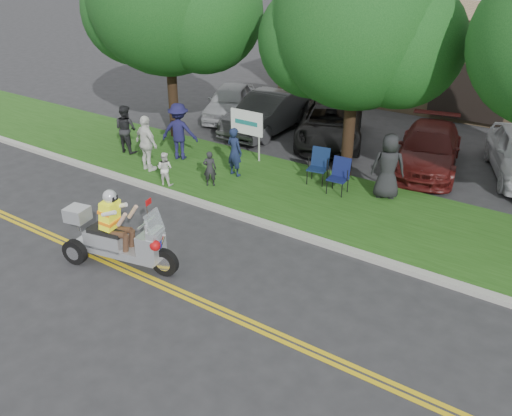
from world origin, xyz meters
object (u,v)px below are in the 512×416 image
Objects in this scene: parked_car_mid at (330,124)px; parked_car_right at (429,149)px; spectator_adult_left at (235,152)px; spectator_adult_mid at (126,129)px; trike_scooter at (117,239)px; lawn_chair_b at (340,173)px; parked_car_far_left at (230,101)px; spectator_adult_right at (147,143)px; parked_car_left at (267,113)px; lawn_chair_a at (319,163)px.

parked_car_right is (3.84, -0.47, -0.01)m from parked_car_mid.
spectator_adult_left is 4.35m from spectator_adult_mid.
trike_scooter is at bearing -114.54° from parked_car_mid.
parked_car_mid is (0.87, 4.71, -0.19)m from spectator_adult_left.
parked_car_right reaches higher than lawn_chair_b.
lawn_chair_b is at bearing -53.70° from parked_car_far_left.
spectator_adult_right is 0.36× the size of parked_car_mid.
spectator_adult_left reaches higher than parked_car_far_left.
spectator_adult_left is 0.34× the size of parked_car_left.
trike_scooter is 6.81m from lawn_chair_a.
trike_scooter is 1.59× the size of spectator_adult_right.
parked_car_left is (0.84, 5.66, -0.24)m from spectator_adult_right.
parked_car_left is at bearing 165.33° from parked_car_right.
trike_scooter reaches higher than parked_car_mid.
trike_scooter is at bearing -77.91° from parked_car_left.
spectator_adult_mid is 10.18m from parked_car_right.
lawn_chair_b is 4.66m from parked_car_mid.
spectator_adult_left is (-2.42, -1.02, 0.17)m from lawn_chair_a.
parked_car_left reaches higher than parked_car_mid.
parked_car_far_left is at bearing 161.10° from parked_car_right.
trike_scooter reaches higher than spectator_adult_left.
parked_car_left is at bearing 162.71° from parked_car_mid.
parked_car_mid is (0.08, 10.30, 0.04)m from trike_scooter.
parked_car_right is (4.71, 4.24, -0.20)m from spectator_adult_left.
trike_scooter is at bearing -124.89° from parked_car_right.
parked_car_right is at bearing 45.01° from lawn_chair_a.
parked_car_far_left is at bearing 151.17° from parked_car_mid.
trike_scooter is 10.30m from parked_car_mid.
spectator_adult_right reaches higher than spectator_adult_left.
spectator_adult_right reaches higher than lawn_chair_b.
trike_scooter is 7.26m from spectator_adult_mid.
spectator_adult_right is 6.87m from parked_car_mid.
spectator_adult_left is at bearing -166.59° from lawn_chair_a.
parked_car_far_left is (-7.30, 4.41, 0.00)m from lawn_chair_b.
trike_scooter is at bearing 133.08° from spectator_adult_mid.
parked_car_right is (7.23, 5.49, -0.33)m from spectator_adult_right.
lawn_chair_a is 2.63m from spectator_adult_left.
parked_car_left is at bearing -39.47° from parked_car_far_left.
parked_car_left is (2.64, 4.85, -0.17)m from spectator_adult_mid.
parked_car_left is at bearing 139.81° from lawn_chair_b.
trike_scooter is at bearing -88.35° from parked_car_far_left.
parked_car_mid is at bearing -136.96° from spectator_adult_mid.
parked_car_far_left is (-6.45, 4.10, -0.02)m from lawn_chair_a.
spectator_adult_mid reaches higher than lawn_chair_b.
parked_car_left reaches higher than parked_car_far_left.
lawn_chair_b is at bearing -159.43° from spectator_adult_left.
lawn_chair_a is 0.59× the size of spectator_adult_right.
parked_car_left is at bearing -60.79° from spectator_adult_left.
spectator_adult_right is 0.39× the size of parked_car_right.
parked_car_far_left reaches higher than lawn_chair_b.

